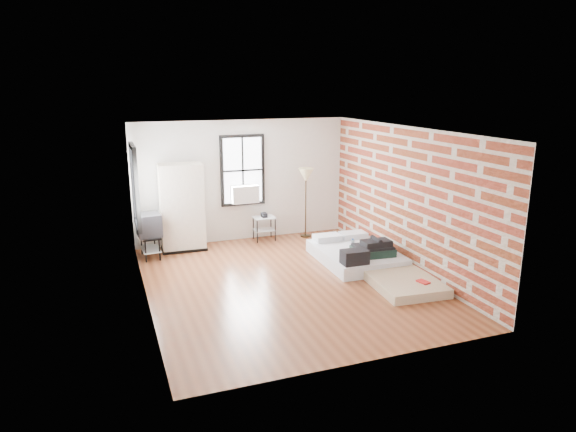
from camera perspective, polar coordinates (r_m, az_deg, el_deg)
name	(u,v)px	position (r m, az deg, el deg)	size (l,w,h in m)	color
ground	(287,283)	(9.60, -0.14, -7.40)	(6.00, 6.00, 0.00)	#5C2D18
room_shell	(292,186)	(9.51, 0.41, 3.32)	(5.02, 6.02, 2.80)	silver
mattress_main	(356,254)	(10.72, 7.57, -4.17)	(1.50, 2.01, 0.63)	silver
mattress_bare	(390,270)	(10.00, 11.23, -5.93)	(1.28, 2.20, 0.46)	#C6B28F
wardrobe	(182,208)	(11.44, -11.70, 0.92)	(0.99, 0.59, 1.93)	black
side_table	(264,222)	(12.04, -2.66, -0.65)	(0.50, 0.41, 0.66)	black
floor_lamp	(306,178)	(12.10, 2.00, 4.20)	(0.36, 0.36, 1.66)	black
tv_stand	(149,226)	(11.13, -15.17, -1.11)	(0.51, 0.70, 0.96)	black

